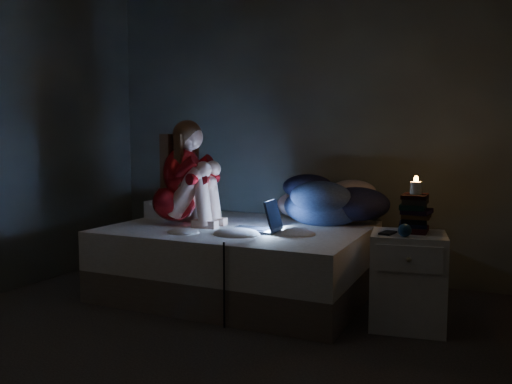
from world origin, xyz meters
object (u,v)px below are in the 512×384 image
Objects in this scene: woman at (174,172)px; phone at (387,232)px; bed at (240,259)px; laptop at (254,215)px; candle at (416,188)px; nightstand at (408,280)px.

phone is (1.68, -0.16, -0.33)m from woman.
woman is at bearing -166.92° from bed.
candle is at bearing -2.41° from laptop.
nightstand is at bearing -9.83° from bed.
woman is at bearing 172.56° from laptop.
bed is 3.17× the size of nightstand.
woman is 5.83× the size of phone.
nightstand is at bearing -5.45° from woman.
nightstand is 0.33m from phone.
bed is 2.32× the size of woman.
woman reaches higher than phone.
nightstand is 7.46× the size of candle.
laptop is at bearing -167.41° from phone.
candle is (1.31, -0.16, 0.62)m from bed.
woman is 10.21× the size of candle.
woman reaches higher than nightstand.
bed is at bearing 161.50° from nightstand.
laptop reaches higher than bed.
woman is 0.78m from laptop.
nightstand is at bearing -110.05° from candle.
bed is at bearing -174.49° from phone.
phone is at bearing -163.58° from nightstand.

